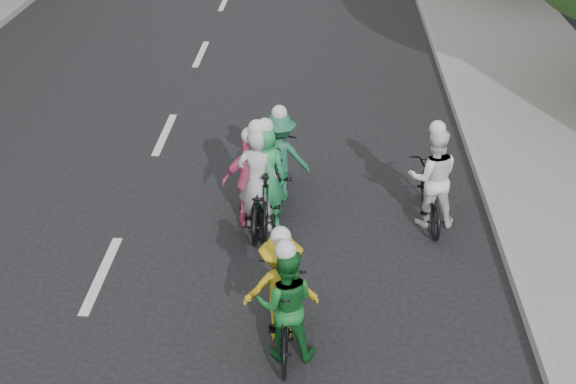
# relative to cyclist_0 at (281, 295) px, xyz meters

# --- Properties ---
(ground) EXTENTS (120.00, 120.00, 0.00)m
(ground) POSITION_rel_cyclist_0_xyz_m (-2.72, 1.22, -0.60)
(ground) COLOR black
(ground) RESTS_ON ground
(sidewalk_right) EXTENTS (4.00, 80.00, 0.15)m
(sidewalk_right) POSITION_rel_cyclist_0_xyz_m (5.28, 11.22, -0.53)
(sidewalk_right) COLOR gray
(sidewalk_right) RESTS_ON ground
(curb_right) EXTENTS (0.18, 80.00, 0.18)m
(curb_right) POSITION_rel_cyclist_0_xyz_m (3.33, 11.22, -0.51)
(curb_right) COLOR #999993
(curb_right) RESTS_ON ground
(cyclist_0) EXTENTS (1.02, 1.65, 1.65)m
(cyclist_0) POSITION_rel_cyclist_0_xyz_m (0.00, 0.00, 0.00)
(cyclist_0) COLOR black
(cyclist_0) RESTS_ON ground
(cyclist_1) EXTENTS (1.05, 1.74, 1.71)m
(cyclist_1) POSITION_rel_cyclist_0_xyz_m (-0.24, 3.76, 0.06)
(cyclist_1) COLOR black
(cyclist_1) RESTS_ON ground
(cyclist_2) EXTENTS (0.66, 1.78, 1.91)m
(cyclist_2) POSITION_rel_cyclist_0_xyz_m (-0.40, 2.77, 0.06)
(cyclist_2) COLOR black
(cyclist_2) RESTS_ON ground
(cyclist_3) EXTENTS (0.76, 1.71, 1.69)m
(cyclist_3) POSITION_rel_cyclist_0_xyz_m (0.08, -0.36, 0.03)
(cyclist_3) COLOR black
(cyclist_3) RESTS_ON ground
(cyclist_4) EXTENTS (0.65, 1.77, 1.90)m
(cyclist_4) POSITION_rel_cyclist_0_xyz_m (-0.52, 2.72, 0.00)
(cyclist_4) COLOR black
(cyclist_4) RESTS_ON ground
(cyclist_5) EXTENTS (0.96, 1.60, 1.70)m
(cyclist_5) POSITION_rel_cyclist_0_xyz_m (-0.65, 2.86, 0.02)
(cyclist_5) COLOR black
(cyclist_5) RESTS_ON ground
(cyclist_6) EXTENTS (0.83, 1.82, 1.81)m
(cyclist_6) POSITION_rel_cyclist_0_xyz_m (2.24, 3.02, 0.04)
(cyclist_6) COLOR black
(cyclist_6) RESTS_ON ground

